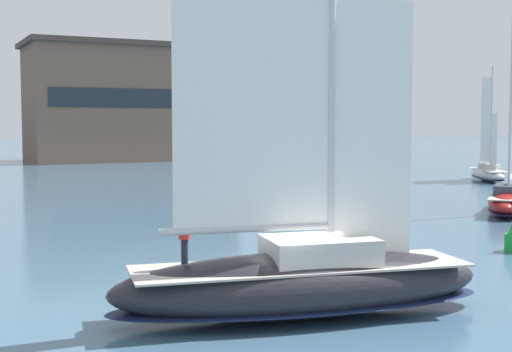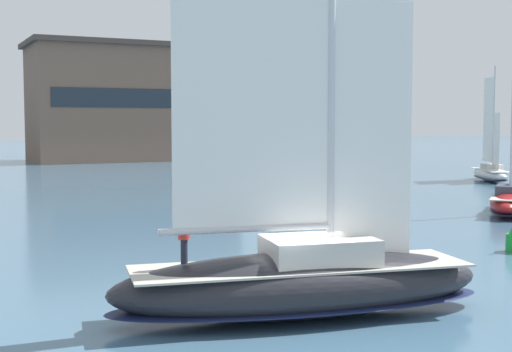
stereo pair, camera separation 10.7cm
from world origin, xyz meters
name	(u,v)px [view 2 (the right image)]	position (x,y,z in m)	size (l,w,h in m)	color
ground_plane	(301,317)	(0.00, 0.00, 0.00)	(400.00, 400.00, 0.00)	#42667F
waterfront_building	(133,102)	(19.88, 84.61, 8.50)	(30.20, 14.52, 16.90)	brown
tree_shore_center	(286,91)	(44.47, 82.84, 10.51)	(7.29, 7.29, 15.01)	brown
sailboat_main	(302,276)	(0.02, 0.00, 1.22)	(11.83, 5.30, 15.70)	#232328
sailboat_moored_near_marina	(299,176)	(21.72, 38.44, 0.80)	(5.40, 6.89, 9.57)	silver
sailboat_moored_mid_channel	(491,172)	(39.99, 33.34, 0.90)	(5.64, 8.11, 10.97)	silver
sailboat_moored_far_slip	(511,200)	(23.53, 14.76, 0.81)	(8.15, 7.52, 11.93)	maroon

